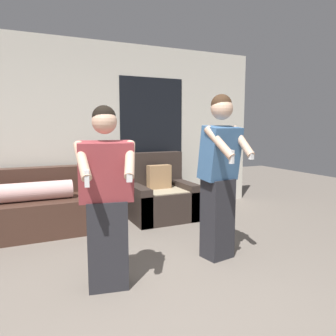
{
  "coord_description": "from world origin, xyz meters",
  "views": [
    {
      "loc": [
        -0.94,
        -2.07,
        1.42
      ],
      "look_at": [
        0.37,
        0.72,
        1.02
      ],
      "focal_mm": 35.0,
      "sensor_mm": 36.0,
      "label": 1
    }
  ],
  "objects_px": {
    "couch": "(28,210)",
    "person_right": "(220,175)",
    "armchair": "(159,197)",
    "person_left": "(106,200)"
  },
  "relations": [
    {
      "from": "couch",
      "to": "armchair",
      "type": "relative_size",
      "value": 2.13
    },
    {
      "from": "armchair",
      "to": "person_left",
      "type": "distance_m",
      "value": 2.3
    },
    {
      "from": "couch",
      "to": "person_right",
      "type": "height_order",
      "value": "person_right"
    },
    {
      "from": "couch",
      "to": "person_left",
      "type": "xyz_separation_m",
      "value": [
        0.57,
        -1.92,
        0.48
      ]
    },
    {
      "from": "person_left",
      "to": "couch",
      "type": "bearing_deg",
      "value": 106.48
    },
    {
      "from": "person_right",
      "to": "person_left",
      "type": "bearing_deg",
      "value": -173.37
    },
    {
      "from": "person_left",
      "to": "person_right",
      "type": "distance_m",
      "value": 1.26
    },
    {
      "from": "armchair",
      "to": "person_left",
      "type": "relative_size",
      "value": 0.63
    },
    {
      "from": "couch",
      "to": "person_right",
      "type": "relative_size",
      "value": 1.22
    },
    {
      "from": "armchair",
      "to": "person_right",
      "type": "relative_size",
      "value": 0.57
    }
  ]
}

